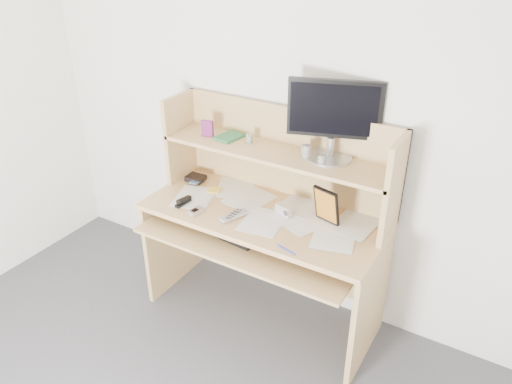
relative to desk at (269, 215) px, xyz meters
The scene contains 19 objects.
back_wall 0.60m from the desk, 90.00° to the left, with size 3.60×0.04×2.50m, color white.
desk is the anchor object (origin of this frame).
paper_clutter 0.10m from the desk, 90.00° to the right, with size 1.32×0.54×0.01m, color silver.
keyboard 0.29m from the desk, 131.70° to the right, with size 0.52×0.23×0.03m.
tv_remote 0.25m from the desk, 118.63° to the right, with size 0.05×0.17×0.02m, color gray.
flip_phone 0.43m from the desk, 139.66° to the right, with size 0.05×0.09×0.02m, color #ADADAF.
stapler 0.52m from the desk, 152.68° to the right, with size 0.03×0.11×0.04m, color black.
wallet 0.58m from the desk, behind, with size 0.12×0.09×0.03m, color black.
sticky_note_pad 0.39m from the desk, behind, with size 0.07×0.07×0.01m, color #E9F340.
digital_camera 0.15m from the desk, 19.55° to the right, with size 0.10×0.04×0.06m, color silver.
game_case 0.39m from the desk, ahead, with size 0.15×0.02×0.21m, color black.
blue_pen 0.45m from the desk, 49.61° to the right, with size 0.01×0.01×0.13m, color #1724AF.
card_box 0.64m from the desk, behind, with size 0.07×0.02×0.10m, color maroon.
shelf_book 0.53m from the desk, 164.27° to the left, with size 0.12×0.16×0.02m, color #33804F.
chip_stack_a 0.47m from the desk, 153.84° to the left, with size 0.04×0.04×0.05m, color black.
chip_stack_b 0.46m from the desk, 31.18° to the left, with size 0.04×0.04×0.06m, color white.
chip_stack_c 0.51m from the desk, ahead, with size 0.04×0.04×0.06m, color black.
chip_stack_d 0.47m from the desk, 19.73° to the left, with size 0.04×0.04×0.08m, color white.
monitor 0.70m from the desk, 26.77° to the left, with size 0.48×0.25×0.43m.
Camera 1 is at (1.22, -0.65, 2.22)m, focal length 35.00 mm.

